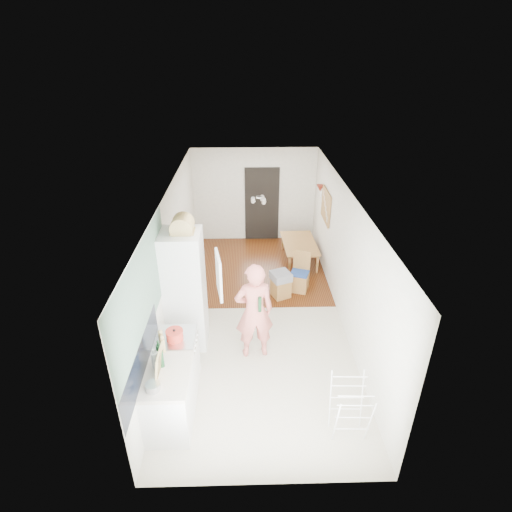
{
  "coord_description": "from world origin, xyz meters",
  "views": [
    {
      "loc": [
        -0.21,
        -6.49,
        4.75
      ],
      "look_at": [
        -0.04,
        0.2,
        1.2
      ],
      "focal_mm": 28.0,
      "sensor_mm": 36.0,
      "label": 1
    }
  ],
  "objects_px": {
    "person": "(254,304)",
    "dining_table": "(300,253)",
    "dining_chair": "(300,273)",
    "stool": "(281,288)",
    "drying_rack": "(350,410)"
  },
  "relations": [
    {
      "from": "dining_table",
      "to": "drying_rack",
      "type": "bearing_deg",
      "value": 178.25
    },
    {
      "from": "dining_chair",
      "to": "stool",
      "type": "bearing_deg",
      "value": -130.65
    },
    {
      "from": "person",
      "to": "stool",
      "type": "bearing_deg",
      "value": -116.89
    },
    {
      "from": "dining_table",
      "to": "stool",
      "type": "height_order",
      "value": "stool"
    },
    {
      "from": "drying_rack",
      "to": "stool",
      "type": "bearing_deg",
      "value": 102.9
    },
    {
      "from": "dining_table",
      "to": "dining_chair",
      "type": "xyz_separation_m",
      "value": [
        -0.18,
        -1.33,
        0.23
      ]
    },
    {
      "from": "dining_chair",
      "to": "dining_table",
      "type": "bearing_deg",
      "value": 101.21
    },
    {
      "from": "drying_rack",
      "to": "dining_table",
      "type": "bearing_deg",
      "value": 92.65
    },
    {
      "from": "dining_table",
      "to": "stool",
      "type": "relative_size",
      "value": 2.75
    },
    {
      "from": "dining_chair",
      "to": "stool",
      "type": "relative_size",
      "value": 2.01
    },
    {
      "from": "person",
      "to": "dining_chair",
      "type": "bearing_deg",
      "value": -125.06
    },
    {
      "from": "dining_table",
      "to": "dining_chair",
      "type": "bearing_deg",
      "value": 169.99
    },
    {
      "from": "person",
      "to": "dining_table",
      "type": "xyz_separation_m",
      "value": [
        1.2,
        3.33,
        -0.83
      ]
    },
    {
      "from": "dining_chair",
      "to": "drying_rack",
      "type": "xyz_separation_m",
      "value": [
        0.22,
        -3.64,
        0.01
      ]
    },
    {
      "from": "drying_rack",
      "to": "person",
      "type": "bearing_deg",
      "value": 129.18
    }
  ]
}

